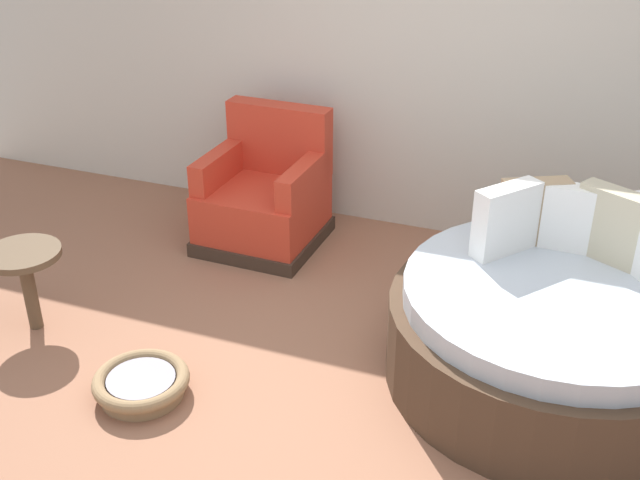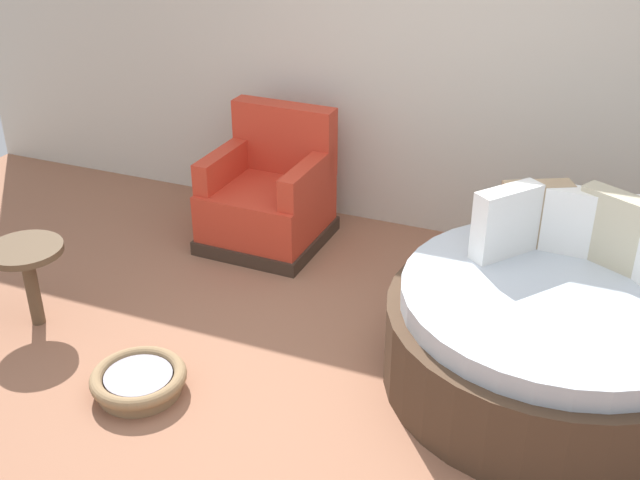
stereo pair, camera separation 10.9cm
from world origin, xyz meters
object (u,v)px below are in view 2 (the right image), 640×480
Objects in this scene: red_armchair at (270,197)px; side_table at (27,261)px; round_daybed at (554,333)px; pet_basket at (139,380)px.

red_armchair is 1.81× the size of side_table.
round_daybed reaches higher than red_armchair.
red_armchair is at bearing 93.39° from pet_basket.
round_daybed is at bearing -23.59° from red_armchair.
round_daybed is 2.29m from red_armchair.
round_daybed is at bearing 11.63° from side_table.
round_daybed is 3.39× the size of side_table.
pet_basket is 0.98× the size of side_table.
red_armchair is 1.86m from pet_basket.
red_armchair reaches higher than pet_basket.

